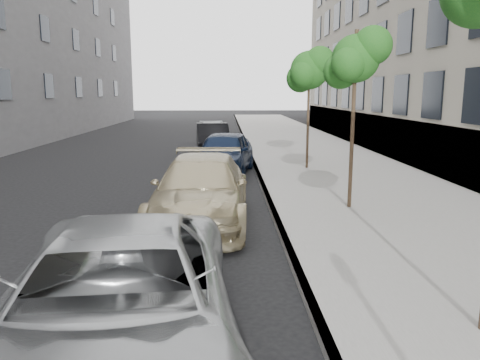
{
  "coord_description": "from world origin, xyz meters",
  "views": [
    {
      "loc": [
        -0.06,
        -3.9,
        3.1
      ],
      "look_at": [
        0.21,
        4.64,
        1.5
      ],
      "focal_mm": 35.0,
      "sensor_mm": 36.0,
      "label": 1
    }
  ],
  "objects_px": {
    "sedan_blue": "(224,153)",
    "sedan_rear": "(212,132)",
    "minivan": "(117,304)",
    "tree_far": "(310,70)",
    "tree_mid": "(357,59)",
    "suv": "(201,190)",
    "sedan_black": "(213,138)"
  },
  "relations": [
    {
      "from": "tree_mid",
      "to": "sedan_rear",
      "type": "bearing_deg",
      "value": 103.17
    },
    {
      "from": "tree_far",
      "to": "sedan_blue",
      "type": "bearing_deg",
      "value": -169.18
    },
    {
      "from": "tree_far",
      "to": "sedan_black",
      "type": "relative_size",
      "value": 1.02
    },
    {
      "from": "sedan_black",
      "to": "sedan_rear",
      "type": "distance_m",
      "value": 5.18
    },
    {
      "from": "minivan",
      "to": "tree_far",
      "type": "bearing_deg",
      "value": 66.47
    },
    {
      "from": "tree_mid",
      "to": "sedan_black",
      "type": "bearing_deg",
      "value": 107.67
    },
    {
      "from": "minivan",
      "to": "sedan_blue",
      "type": "height_order",
      "value": "sedan_blue"
    },
    {
      "from": "sedan_black",
      "to": "suv",
      "type": "bearing_deg",
      "value": -94.5
    },
    {
      "from": "tree_far",
      "to": "minivan",
      "type": "bearing_deg",
      "value": -108.39
    },
    {
      "from": "suv",
      "to": "sedan_blue",
      "type": "bearing_deg",
      "value": 87.67
    },
    {
      "from": "tree_far",
      "to": "suv",
      "type": "xyz_separation_m",
      "value": [
        -3.88,
        -7.36,
        -3.16
      ]
    },
    {
      "from": "suv",
      "to": "sedan_blue",
      "type": "relative_size",
      "value": 1.12
    },
    {
      "from": "tree_far",
      "to": "tree_mid",
      "type": "bearing_deg",
      "value": -90.0
    },
    {
      "from": "tree_far",
      "to": "sedan_black",
      "type": "distance_m",
      "value": 7.76
    },
    {
      "from": "sedan_blue",
      "to": "tree_mid",
      "type": "bearing_deg",
      "value": -51.74
    },
    {
      "from": "suv",
      "to": "sedan_black",
      "type": "relative_size",
      "value": 1.18
    },
    {
      "from": "sedan_blue",
      "to": "sedan_rear",
      "type": "height_order",
      "value": "sedan_blue"
    },
    {
      "from": "minivan",
      "to": "sedan_blue",
      "type": "relative_size",
      "value": 1.17
    },
    {
      "from": "tree_mid",
      "to": "sedan_blue",
      "type": "distance_m",
      "value": 7.42
    },
    {
      "from": "sedan_black",
      "to": "minivan",
      "type": "bearing_deg",
      "value": -96.41
    },
    {
      "from": "tree_mid",
      "to": "suv",
      "type": "bearing_deg",
      "value": -167.55
    },
    {
      "from": "sedan_blue",
      "to": "tree_far",
      "type": "bearing_deg",
      "value": 19.51
    },
    {
      "from": "minivan",
      "to": "sedan_rear",
      "type": "distance_m",
      "value": 24.56
    },
    {
      "from": "tree_far",
      "to": "sedan_black",
      "type": "xyz_separation_m",
      "value": [
        -3.94,
        5.87,
        -3.19
      ]
    },
    {
      "from": "tree_mid",
      "to": "sedan_black",
      "type": "relative_size",
      "value": 0.99
    },
    {
      "from": "suv",
      "to": "sedan_black",
      "type": "height_order",
      "value": "suv"
    },
    {
      "from": "sedan_blue",
      "to": "sedan_rear",
      "type": "bearing_deg",
      "value": 102.5
    },
    {
      "from": "tree_mid",
      "to": "minivan",
      "type": "relative_size",
      "value": 0.8
    },
    {
      "from": "tree_mid",
      "to": "sedan_rear",
      "type": "distance_m",
      "value": 18.31
    },
    {
      "from": "minivan",
      "to": "sedan_black",
      "type": "height_order",
      "value": "minivan"
    },
    {
      "from": "tree_far",
      "to": "sedan_rear",
      "type": "height_order",
      "value": "tree_far"
    },
    {
      "from": "suv",
      "to": "sedan_black",
      "type": "bearing_deg",
      "value": 92.63
    }
  ]
}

